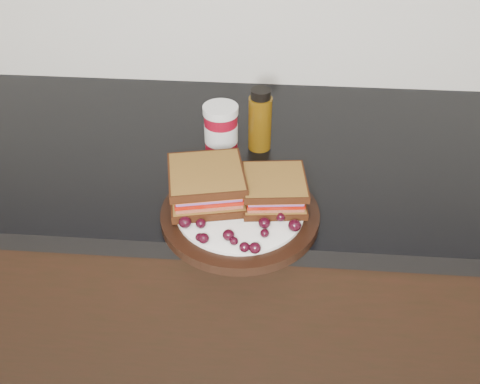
% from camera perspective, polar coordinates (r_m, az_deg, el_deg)
% --- Properties ---
extents(base_cabinets, '(3.96, 0.58, 0.86)m').
position_cam_1_polar(base_cabinets, '(1.45, 0.59, -11.02)').
color(base_cabinets, black).
rests_on(base_cabinets, ground_plane).
extents(countertop, '(3.98, 0.60, 0.04)m').
position_cam_1_polar(countertop, '(1.15, 0.73, 3.90)').
color(countertop, black).
rests_on(countertop, base_cabinets).
extents(plate, '(0.28, 0.28, 0.02)m').
position_cam_1_polar(plate, '(0.95, 0.00, -2.43)').
color(plate, black).
rests_on(plate, countertop).
extents(sandwich_left, '(0.15, 0.15, 0.06)m').
position_cam_1_polar(sandwich_left, '(0.94, -3.57, 0.78)').
color(sandwich_left, brown).
rests_on(sandwich_left, plate).
extents(sandwich_right, '(0.12, 0.12, 0.05)m').
position_cam_1_polar(sandwich_right, '(0.94, 3.65, 0.21)').
color(sandwich_right, brown).
rests_on(sandwich_right, plate).
extents(grape_0, '(0.02, 0.02, 0.02)m').
position_cam_1_polar(grape_0, '(0.90, -5.89, -3.23)').
color(grape_0, black).
rests_on(grape_0, plate).
extents(grape_1, '(0.02, 0.02, 0.02)m').
position_cam_1_polar(grape_1, '(0.90, -4.20, -3.37)').
color(grape_1, black).
rests_on(grape_1, plate).
extents(grape_2, '(0.01, 0.01, 0.01)m').
position_cam_1_polar(grape_2, '(0.87, -4.32, -4.84)').
color(grape_2, black).
rests_on(grape_2, plate).
extents(grape_3, '(0.02, 0.02, 0.02)m').
position_cam_1_polar(grape_3, '(0.87, -3.90, -4.96)').
color(grape_3, black).
rests_on(grape_3, plate).
extents(grape_4, '(0.02, 0.02, 0.02)m').
position_cam_1_polar(grape_4, '(0.87, -1.24, -4.61)').
color(grape_4, black).
rests_on(grape_4, plate).
extents(grape_5, '(0.01, 0.01, 0.01)m').
position_cam_1_polar(grape_5, '(0.86, -0.65, -5.26)').
color(grape_5, black).
rests_on(grape_5, plate).
extents(grape_6, '(0.02, 0.02, 0.02)m').
position_cam_1_polar(grape_6, '(0.85, 0.48, -5.89)').
color(grape_6, black).
rests_on(grape_6, plate).
extents(grape_7, '(0.02, 0.02, 0.02)m').
position_cam_1_polar(grape_7, '(0.85, 1.60, -5.99)').
color(grape_7, black).
rests_on(grape_7, plate).
extents(grape_8, '(0.02, 0.02, 0.01)m').
position_cam_1_polar(grape_8, '(0.88, 2.64, -4.42)').
color(grape_8, black).
rests_on(grape_8, plate).
extents(grape_9, '(0.02, 0.02, 0.02)m').
position_cam_1_polar(grape_9, '(0.89, 2.62, -3.32)').
color(grape_9, black).
rests_on(grape_9, plate).
extents(grape_10, '(0.02, 0.02, 0.02)m').
position_cam_1_polar(grape_10, '(0.89, 5.84, -3.57)').
color(grape_10, black).
rests_on(grape_10, plate).
extents(grape_11, '(0.02, 0.02, 0.01)m').
position_cam_1_polar(grape_11, '(0.91, 4.35, -2.69)').
color(grape_11, black).
rests_on(grape_11, plate).
extents(grape_12, '(0.02, 0.02, 0.01)m').
position_cam_1_polar(grape_12, '(0.92, 5.18, -2.23)').
color(grape_12, black).
rests_on(grape_12, plate).
extents(grape_13, '(0.02, 0.02, 0.02)m').
position_cam_1_polar(grape_13, '(0.94, 4.95, -0.82)').
color(grape_13, black).
rests_on(grape_13, plate).
extents(grape_14, '(0.02, 0.02, 0.02)m').
position_cam_1_polar(grape_14, '(0.95, 3.93, -0.25)').
color(grape_14, black).
rests_on(grape_14, plate).
extents(grape_15, '(0.02, 0.02, 0.02)m').
position_cam_1_polar(grape_15, '(0.96, 2.70, 0.02)').
color(grape_15, black).
rests_on(grape_15, plate).
extents(grape_16, '(0.02, 0.02, 0.02)m').
position_cam_1_polar(grape_16, '(0.97, -2.51, 0.56)').
color(grape_16, black).
rests_on(grape_16, plate).
extents(grape_17, '(0.02, 0.02, 0.02)m').
position_cam_1_polar(grape_17, '(0.97, -3.23, 0.42)').
color(grape_17, black).
rests_on(grape_17, plate).
extents(grape_18, '(0.02, 0.02, 0.02)m').
position_cam_1_polar(grape_18, '(0.95, -5.59, -0.45)').
color(grape_18, black).
rests_on(grape_18, plate).
extents(grape_19, '(0.02, 0.02, 0.02)m').
position_cam_1_polar(grape_19, '(0.95, -5.51, -0.64)').
color(grape_19, black).
rests_on(grape_19, plate).
extents(grape_20, '(0.02, 0.02, 0.02)m').
position_cam_1_polar(grape_20, '(0.92, -3.83, -1.87)').
color(grape_20, black).
rests_on(grape_20, plate).
extents(grape_21, '(0.01, 0.01, 0.01)m').
position_cam_1_polar(grape_21, '(0.96, -2.83, -0.22)').
color(grape_21, black).
rests_on(grape_21, plate).
extents(grape_22, '(0.02, 0.02, 0.02)m').
position_cam_1_polar(grape_22, '(0.94, -3.51, -0.78)').
color(grape_22, black).
rests_on(grape_22, plate).
extents(grape_23, '(0.02, 0.02, 0.02)m').
position_cam_1_polar(grape_23, '(0.95, -5.12, -0.46)').
color(grape_23, black).
rests_on(grape_23, plate).
extents(condiment_jar, '(0.09, 0.09, 0.11)m').
position_cam_1_polar(condiment_jar, '(1.10, -2.04, 6.70)').
color(condiment_jar, maroon).
rests_on(condiment_jar, countertop).
extents(oil_bottle, '(0.06, 0.06, 0.13)m').
position_cam_1_polar(oil_bottle, '(1.10, 2.15, 7.74)').
color(oil_bottle, '#523508').
rests_on(oil_bottle, countertop).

